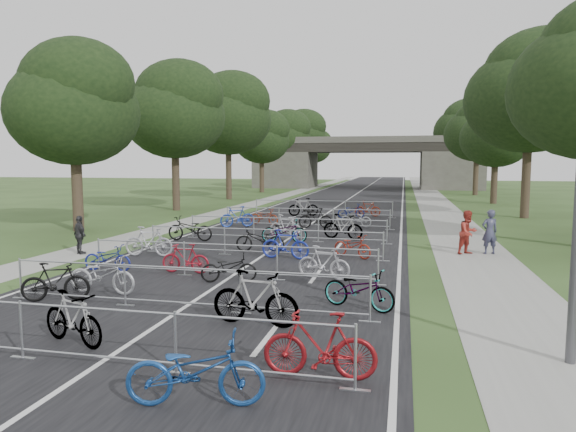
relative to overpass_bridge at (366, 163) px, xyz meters
name	(u,v)px	position (x,y,z in m)	size (l,w,h in m)	color
ground	(97,366)	(0.00, -65.00, -3.53)	(200.00, 200.00, 0.00)	#2C431C
road	(356,195)	(0.00, -15.00, -3.53)	(11.00, 140.00, 0.01)	black
sidewalk_right	(429,196)	(8.00, -15.00, -3.53)	(3.00, 140.00, 0.01)	gray
sidewalk_left	(291,194)	(-7.50, -15.00, -3.53)	(2.00, 140.00, 0.01)	gray
lane_markings	(356,195)	(0.00, -15.00, -3.53)	(0.12, 140.00, 0.00)	silver
overpass_bridge	(366,163)	(0.00, 0.00, 0.00)	(31.00, 8.00, 7.05)	#494741
tree_left_0	(75,106)	(-11.39, -49.07, 2.96)	(6.72, 6.72, 10.25)	#33261C
tree_left_1	(175,112)	(-11.39, -37.07, 3.77)	(7.56, 7.56, 11.53)	#33261C
tree_right_1	(532,95)	(13.11, -37.07, 4.37)	(8.18, 8.18, 12.47)	#33261C
tree_left_2	(229,116)	(-11.39, -25.07, 4.58)	(8.40, 8.40, 12.81)	#33261C
tree_right_2	(498,135)	(13.11, -25.07, 2.41)	(6.16, 6.16, 9.39)	#33261C
tree_left_3	(262,138)	(-11.39, -13.07, 2.96)	(6.72, 6.72, 10.25)	#33261C
tree_right_3	(479,132)	(13.11, -13.07, 3.39)	(7.17, 7.17, 10.93)	#33261C
tree_left_4	(285,136)	(-11.39, -1.07, 3.77)	(7.56, 7.56, 11.53)	#33261C
tree_right_4	(466,130)	(13.11, -1.07, 4.37)	(8.18, 8.18, 12.47)	#33261C
tree_left_5	(301,135)	(-11.39, 10.93, 4.58)	(8.40, 8.40, 12.81)	#33261C
tree_right_5	(457,147)	(13.11, 10.93, 2.41)	(6.16, 6.16, 9.39)	#33261C
tree_left_6	(314,147)	(-11.39, 22.93, 2.96)	(6.72, 6.72, 10.25)	#33261C
tree_right_6	(450,144)	(13.11, 22.93, 3.39)	(7.17, 7.17, 10.93)	#33261C
barrier_row_0	(96,336)	(0.00, -65.00, -2.99)	(9.70, 0.08, 1.10)	#A8ABB0
barrier_row_1	(181,288)	(0.00, -61.40, -2.99)	(9.70, 0.08, 1.10)	#A8ABB0
barrier_row_2	(230,261)	(0.00, -57.80, -2.99)	(9.70, 0.08, 1.10)	#A8ABB0
barrier_row_3	(262,242)	(0.00, -54.00, -2.99)	(9.70, 0.08, 1.10)	#A8ABB0
barrier_row_4	(286,229)	(0.00, -50.00, -2.99)	(9.70, 0.08, 1.10)	#A8ABB0
barrier_row_5	(306,218)	(0.00, -45.00, -2.99)	(9.70, 0.08, 1.10)	#A8ABB0
barrier_row_6	(323,208)	(0.00, -39.00, -2.99)	(9.70, 0.08, 1.10)	#A8ABB0
bike_1	(73,319)	(-1.07, -64.15, -3.00)	(0.50, 1.78, 1.07)	#A8ABB0
bike_2	(195,371)	(2.34, -66.04, -2.99)	(0.73, 2.08, 1.09)	navy
bike_3	(320,346)	(3.98, -64.67, -2.96)	(0.54, 1.92, 1.16)	maroon
bike_4	(55,282)	(-3.52, -61.42, -3.02)	(0.48, 1.71, 1.03)	black
bike_5	(102,275)	(-2.77, -60.46, -3.01)	(0.70, 2.00, 1.05)	#A9ABB1
bike_6	(255,299)	(2.13, -62.20, -2.92)	(0.58, 2.05, 1.23)	#A8ABB0
bike_7	(359,289)	(4.26, -60.40, -3.03)	(0.66, 1.90, 1.00)	#A8ABB0
bike_8	(108,258)	(-4.30, -57.77, -3.09)	(0.59, 1.68, 0.88)	navy
bike_9	(185,259)	(-1.62, -57.52, -3.04)	(0.46, 1.63, 0.98)	maroon
bike_10	(229,268)	(0.18, -58.40, -3.09)	(0.59, 1.68, 0.88)	black
bike_11	(324,263)	(2.92, -57.38, -3.01)	(0.49, 1.73, 1.04)	#A9A8B0
bike_12	(149,242)	(-4.24, -55.03, -2.95)	(0.54, 1.93, 1.16)	#A5A5AD
bike_13	(260,240)	(-0.33, -53.17, -3.02)	(0.69, 1.97, 1.03)	black
bike_14	(285,245)	(1.00, -54.36, -2.98)	(0.52, 1.85, 1.11)	#1C2C9E
bike_15	(352,246)	(3.43, -53.54, -3.09)	(0.59, 1.70, 0.89)	maroon
bike_16	(190,229)	(-4.30, -51.01, -2.97)	(0.75, 2.15, 1.13)	black
bike_17	(286,227)	(-0.14, -49.39, -2.96)	(0.54, 1.90, 1.14)	#B8B7C0
bike_18	(284,231)	(0.08, -50.58, -2.99)	(0.71, 2.05, 1.08)	#A8ABB0
bike_19	(343,227)	(2.53, -48.99, -2.94)	(0.56, 1.99, 1.19)	#A8ABB0
bike_20	(237,217)	(-3.76, -45.74, -2.95)	(0.55, 1.94, 1.17)	navy
bike_21	(264,217)	(-2.59, -44.31, -3.06)	(0.63, 1.81, 0.95)	maroon
bike_22	(316,218)	(0.59, -45.24, -2.98)	(0.52, 1.86, 1.12)	black
bike_23	(356,219)	(2.71, -44.20, -3.06)	(0.62, 1.79, 0.94)	#B0B2B8
bike_25	(303,207)	(-1.29, -39.09, -2.93)	(0.57, 2.01, 1.21)	#A8ABB0
bike_26	(351,211)	(1.98, -39.68, -3.06)	(0.62, 1.79, 0.94)	navy
bike_27	(368,209)	(2.95, -38.36, -3.02)	(0.49, 1.72, 1.03)	maroon
pedestrian_a	(490,232)	(8.63, -51.58, -2.65)	(0.64, 0.42, 1.76)	#33344C
pedestrian_b	(468,233)	(7.79, -51.82, -2.67)	(0.84, 0.66, 1.73)	maroon
pedestrian_c	(80,235)	(-7.13, -55.17, -2.77)	(0.89, 0.37, 1.52)	#28282B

